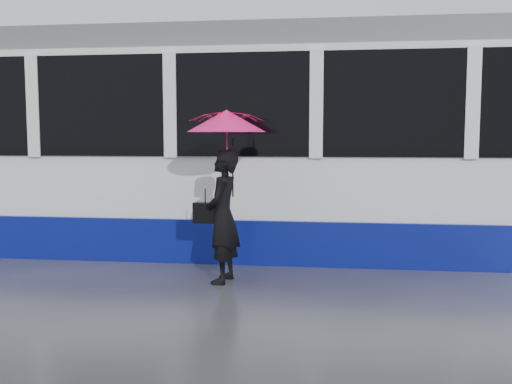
# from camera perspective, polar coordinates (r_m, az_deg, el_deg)

# --- Properties ---
(ground) EXTENTS (90.00, 90.00, 0.00)m
(ground) POSITION_cam_1_polar(r_m,az_deg,el_deg) (6.71, -0.36, -9.72)
(ground) COLOR #2E2E34
(ground) RESTS_ON ground
(rails) EXTENTS (34.00, 1.51, 0.02)m
(rails) POSITION_cam_1_polar(r_m,az_deg,el_deg) (9.13, 1.76, -5.56)
(rails) COLOR #3F3D38
(rails) RESTS_ON ground
(tram) EXTENTS (26.00, 2.56, 3.35)m
(tram) POSITION_cam_1_polar(r_m,az_deg,el_deg) (9.65, -15.13, 4.58)
(tram) COLOR white
(tram) RESTS_ON ground
(woman) EXTENTS (0.44, 0.62, 1.62)m
(woman) POSITION_cam_1_polar(r_m,az_deg,el_deg) (6.90, -3.34, -2.45)
(woman) COLOR black
(woman) RESTS_ON ground
(umbrella) EXTENTS (1.04, 1.04, 1.09)m
(umbrella) POSITION_cam_1_polar(r_m,az_deg,el_deg) (6.83, -2.97, 5.56)
(umbrella) COLOR #DD1244
(umbrella) RESTS_ON ground
(handbag) EXTENTS (0.30, 0.15, 0.43)m
(handbag) POSITION_cam_1_polar(r_m,az_deg,el_deg) (6.96, -5.09, -2.07)
(handbag) COLOR black
(handbag) RESTS_ON ground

